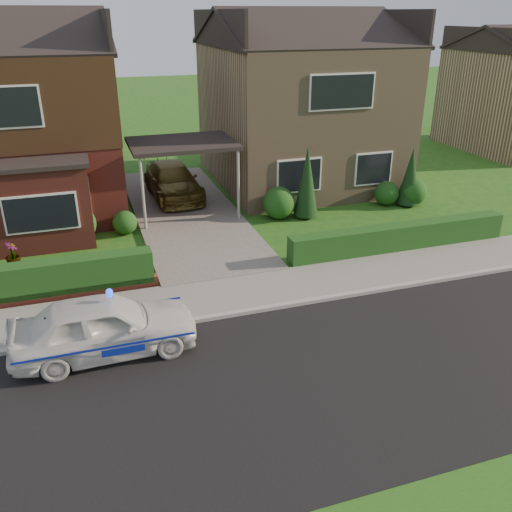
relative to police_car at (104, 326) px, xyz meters
name	(u,v)px	position (x,y,z in m)	size (l,w,h in m)	color
ground	(292,385)	(3.55, -2.40, -0.69)	(120.00, 120.00, 0.00)	#1A5516
road	(292,385)	(3.55, -2.40, -0.69)	(60.00, 6.00, 0.02)	black
kerb	(248,312)	(3.55, 0.65, -0.63)	(60.00, 0.16, 0.12)	#9E9993
sidewalk	(237,294)	(3.55, 1.70, -0.64)	(60.00, 2.00, 0.10)	slate
driveway	(186,212)	(3.55, 8.60, -0.63)	(3.80, 12.00, 0.12)	#666059
house_left	(11,108)	(-2.23, 11.50, 3.12)	(7.50, 9.53, 7.25)	maroon
house_right	(299,97)	(9.35, 11.59, 2.97)	(7.50, 8.06, 7.25)	#907858
carport_link	(182,145)	(3.55, 8.55, 1.96)	(3.80, 3.00, 2.77)	black
dwarf_wall	(10,301)	(-2.25, 2.90, -0.51)	(7.70, 0.25, 0.36)	maroon
hedge_left	(12,305)	(-2.25, 3.05, -0.69)	(7.50, 0.55, 0.90)	#133C14
hedge_right	(398,251)	(9.35, 2.95, -0.69)	(7.50, 0.55, 0.80)	#133C14
shrub_left_mid	(76,224)	(-0.45, 6.90, -0.03)	(1.32, 1.32, 1.32)	#133C14
shrub_left_near	(125,223)	(1.15, 7.20, -0.27)	(0.84, 0.84, 0.84)	#133C14
shrub_right_near	(279,203)	(6.75, 7.00, -0.09)	(1.20, 1.20, 1.20)	#133C14
shrub_right_mid	(387,193)	(11.35, 7.10, -0.21)	(0.96, 0.96, 0.96)	#133C14
shrub_right_far	(413,192)	(12.35, 6.80, -0.15)	(1.08, 1.08, 1.08)	#133C14
conifer_a	(307,184)	(7.75, 6.80, 0.61)	(0.90, 0.90, 2.60)	black
conifer_b	(410,178)	(12.15, 6.80, 0.41)	(0.90, 0.90, 2.20)	black
police_car	(104,326)	(0.00, 0.00, 0.00)	(3.73, 4.09, 1.55)	silver
driveway_car	(173,181)	(3.44, 10.50, 0.08)	(1.83, 4.51, 1.31)	brown
potted_plant_a	(54,276)	(-1.12, 3.60, -0.27)	(0.44, 0.30, 0.84)	gray
potted_plant_c	(12,255)	(-2.33, 5.51, -0.29)	(0.45, 0.45, 0.79)	gray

